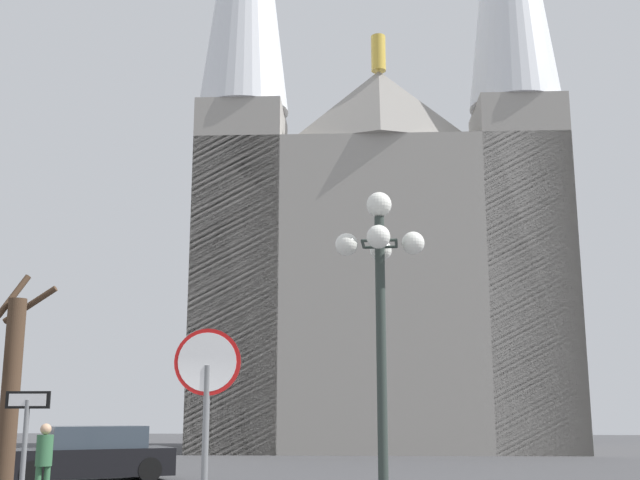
% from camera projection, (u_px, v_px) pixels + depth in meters
% --- Properties ---
extents(cathedral, '(18.12, 12.08, 35.85)m').
position_uv_depth(cathedral, '(379.00, 230.00, 40.37)').
color(cathedral, gray).
rests_on(cathedral, ground).
extents(stop_sign, '(0.80, 0.14, 2.83)m').
position_uv_depth(stop_sign, '(207.00, 398.00, 9.60)').
color(stop_sign, slate).
rests_on(stop_sign, ground).
extents(one_way_arrow_sign, '(0.63, 0.07, 2.12)m').
position_uv_depth(one_way_arrow_sign, '(24.00, 449.00, 10.86)').
color(one_way_arrow_sign, slate).
rests_on(one_way_arrow_sign, ground).
extents(street_lamp, '(1.46, 1.46, 5.39)m').
position_uv_depth(street_lamp, '(380.00, 295.00, 12.87)').
color(street_lamp, '#2D3833').
rests_on(street_lamp, ground).
extents(bare_tree, '(1.52, 1.55, 4.87)m').
position_uv_depth(bare_tree, '(10.00, 389.00, 17.19)').
color(bare_tree, '#473323').
rests_on(bare_tree, ground).
extents(parked_car_near_black, '(4.70, 3.97, 1.46)m').
position_uv_depth(parked_car_near_black, '(89.00, 455.00, 21.56)').
color(parked_car_near_black, black).
rests_on(parked_car_near_black, ground).
extents(pedestrian_walking, '(0.32, 0.32, 1.61)m').
position_uv_depth(pedestrian_walking, '(44.00, 457.00, 15.70)').
color(pedestrian_walking, '#33663F').
rests_on(pedestrian_walking, ground).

